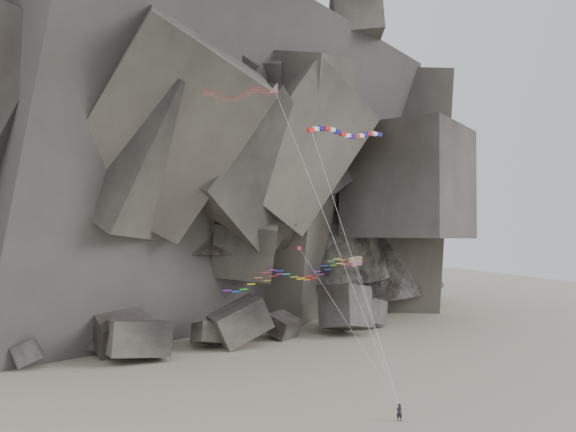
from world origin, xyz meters
name	(u,v)px	position (x,y,z in m)	size (l,w,h in m)	color
ground	(324,416)	(0.00, 0.00, 0.00)	(260.00, 260.00, 0.00)	gray
headland	(169,116)	(0.00, 70.00, 42.00)	(110.00, 70.00, 84.00)	#5B534A
boulder_field	(202,330)	(-2.77, 34.90, 2.58)	(63.10, 16.67, 9.57)	#47423F
kite_flyer	(399,411)	(6.00, -4.40, 0.99)	(0.69, 0.46, 1.99)	black
delta_kite	(237,94)	(-7.78, 4.30, 32.68)	(17.55, 9.18, 32.66)	red
banner_kite	(347,135)	(3.51, 1.42, 28.81)	(9.71, 6.78, 27.91)	red
parafoil_kite	(290,274)	(-4.75, -2.01, 14.69)	(18.17, 3.53, 14.49)	#D4C40B
pennant_kite	(321,283)	(-1.14, -1.59, 13.59)	(9.44, 3.72, 15.59)	red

